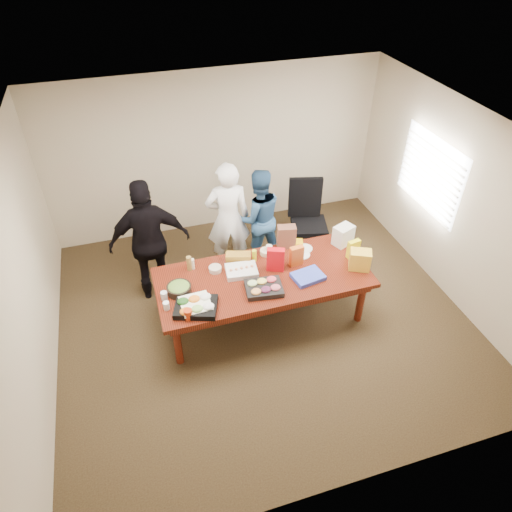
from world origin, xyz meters
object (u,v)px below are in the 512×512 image
object	(u,v)px
person_right	(258,217)
salad_bowl	(179,289)
person_center	(228,218)
office_chair	(309,223)
sheet_cake	(242,271)
conference_table	(263,297)

from	to	relation	value
person_right	salad_bowl	bearing A→B (deg)	42.44
person_center	salad_bowl	size ratio (longest dim) A/B	5.85
person_right	salad_bowl	size ratio (longest dim) A/B	5.11
office_chair	salad_bowl	bearing A→B (deg)	-138.79
office_chair	person_center	size ratio (longest dim) A/B	0.68
sheet_cake	conference_table	bearing A→B (deg)	-22.74
office_chair	person_right	world-z (taller)	person_right
conference_table	person_center	distance (m)	1.34
person_center	person_right	world-z (taller)	person_center
person_center	salad_bowl	distance (m)	1.54
conference_table	office_chair	world-z (taller)	office_chair
conference_table	office_chair	distance (m)	1.62
sheet_cake	salad_bowl	bearing A→B (deg)	-164.86
person_center	salad_bowl	world-z (taller)	person_center
person_right	sheet_cake	bearing A→B (deg)	63.72
conference_table	salad_bowl	distance (m)	1.18
conference_table	salad_bowl	world-z (taller)	salad_bowl
salad_bowl	sheet_cake	bearing A→B (deg)	8.58
office_chair	person_right	distance (m)	0.83
person_center	salad_bowl	bearing A→B (deg)	58.33
office_chair	person_right	size ratio (longest dim) A/B	0.78
person_right	sheet_cake	xyz separation A→B (m)	(-0.59, -1.14, -0.00)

